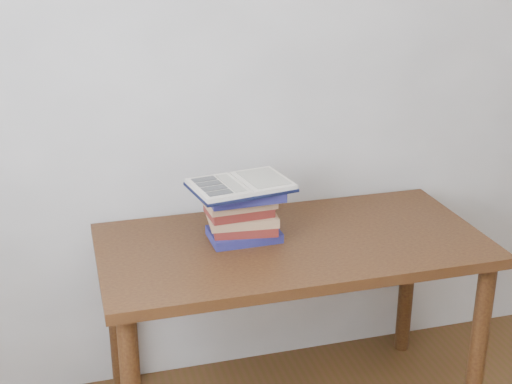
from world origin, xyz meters
name	(u,v)px	position (x,y,z in m)	size (l,w,h in m)	color
desk	(292,267)	(-0.09, 1.38, 0.59)	(1.30, 0.65, 0.69)	#4B2E12
book_stack	(242,214)	(-0.26, 1.44, 0.79)	(0.25, 0.20, 0.18)	#19194C
open_book	(241,185)	(-0.26, 1.44, 0.89)	(0.35, 0.27, 0.03)	black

